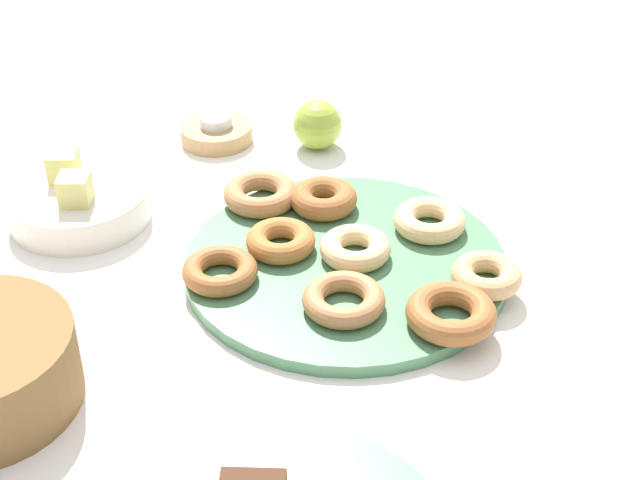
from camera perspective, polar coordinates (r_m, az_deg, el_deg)
name	(u,v)px	position (r m, az deg, el deg)	size (l,w,h in m)	color
ground_plane	(345,269)	(1.07, 1.57, -1.81)	(2.40, 2.40, 0.00)	white
donut_plate	(346,264)	(1.07, 1.57, -1.48)	(0.37, 0.37, 0.02)	#4C7F56
donut_0	(344,300)	(0.98, 1.46, -3.66)	(0.09, 0.09, 0.02)	#B27547
donut_1	(281,241)	(1.07, -2.42, -0.04)	(0.08, 0.08, 0.03)	#AD6B33
donut_2	(356,250)	(1.05, 2.21, -0.61)	(0.08, 0.08, 0.03)	#EABC84
donut_3	(429,220)	(1.11, 6.71, 1.20)	(0.09, 0.09, 0.03)	#EABC84
donut_4	(220,271)	(1.03, -6.13, -1.88)	(0.08, 0.08, 0.02)	#995B2D
donut_5	(487,275)	(1.03, 10.15, -2.14)	(0.08, 0.08, 0.03)	tan
donut_6	(324,198)	(1.14, 0.22, 2.56)	(0.08, 0.08, 0.03)	#995B2D
donut_7	(260,194)	(1.16, -3.66, 2.83)	(0.09, 0.09, 0.03)	#B27547
donut_8	(451,313)	(0.97, 8.01, -4.45)	(0.09, 0.09, 0.03)	#995B2D
candle_holder	(217,133)	(1.34, -6.34, 6.52)	(0.10, 0.10, 0.02)	tan
tealight	(216,121)	(1.33, -6.39, 7.26)	(0.05, 0.05, 0.01)	silver
fruit_bowl	(79,204)	(1.19, -14.49, 2.14)	(0.17, 0.17, 0.04)	silver
melon_chunk_left	(75,189)	(1.14, -14.74, 3.02)	(0.04, 0.04, 0.04)	#DBD67A
melon_chunk_right	(64,166)	(1.19, -15.40, 4.39)	(0.04, 0.04, 0.04)	#DBD67A
apple	(318,125)	(1.30, -0.15, 7.07)	(0.07, 0.07, 0.07)	#93AD38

